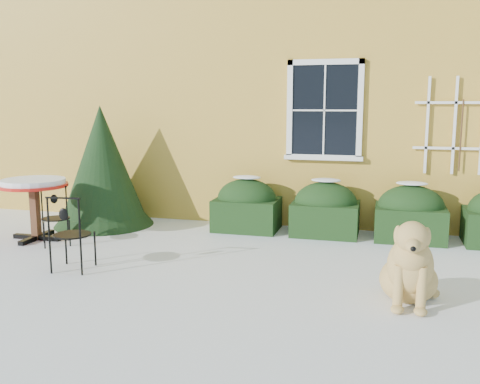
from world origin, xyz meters
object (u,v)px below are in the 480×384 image
(patio_chair_far, at_px, (55,216))
(dog, at_px, (410,269))
(evergreen_shrub, at_px, (103,178))
(bistro_table, at_px, (34,189))
(patio_chair_near, at_px, (71,233))

(patio_chair_far, xyz_separation_m, dog, (5.01, -1.20, -0.04))
(dog, bearing_deg, evergreen_shrub, 153.33)
(dog, bearing_deg, bistro_table, 166.69)
(bistro_table, bearing_deg, patio_chair_near, -41.20)
(patio_chair_near, relative_size, patio_chair_far, 1.14)
(patio_chair_near, xyz_separation_m, patio_chair_far, (-0.95, 1.08, -0.06))
(evergreen_shrub, bearing_deg, bistro_table, -112.43)
(bistro_table, relative_size, patio_chair_near, 1.05)
(evergreen_shrub, height_order, patio_chair_near, evergreen_shrub)
(bistro_table, distance_m, patio_chair_near, 1.89)
(patio_chair_near, distance_m, dog, 4.06)
(patio_chair_far, distance_m, dog, 5.15)
(bistro_table, distance_m, dog, 5.64)
(evergreen_shrub, distance_m, patio_chair_far, 1.41)
(dog, bearing_deg, patio_chair_near, 178.90)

